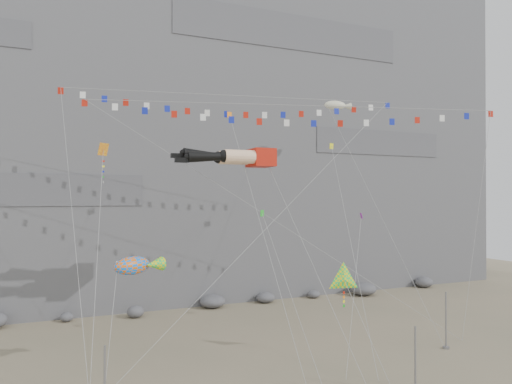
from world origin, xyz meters
The scene contains 17 objects.
ground centered at (0.00, 0.00, 0.00)m, with size 120.00×120.00×0.00m, color #85755C.
cliff centered at (0.00, 32.00, 25.00)m, with size 80.00×28.00×50.00m, color slate.
talus_boulders centered at (0.00, 17.00, 0.60)m, with size 60.00×3.00×1.20m, color slate, non-canonical shape.
anchor_pole_left centered at (-13.41, -4.50, 1.81)m, with size 0.12×0.12×3.61m, color gray.
anchor_pole_center centered at (3.43, -8.82, 1.92)m, with size 0.12×0.12×3.85m, color gray.
anchor_pole_right centered at (11.41, -3.21, 2.12)m, with size 0.12×0.12×4.24m, color gray.
legs_kite centered at (-2.45, 4.72, 14.46)m, with size 8.36×14.03×19.15m.
flag_banner_upper centered at (-0.62, 8.99, 20.22)m, with size 28.49×15.73×27.43m.
flag_banner_lower centered at (3.26, 4.43, 18.89)m, with size 32.98×11.41×22.74m.
harlequin_kite centered at (-12.42, 4.26, 14.60)m, with size 2.89×10.41×17.46m.
fish_windsock centered at (-11.04, 0.87, 6.95)m, with size 4.47×6.51×8.95m.
delta_kite centered at (3.35, -1.72, 5.47)m, with size 2.52×6.14×7.86m.
blimp_windsock centered at (11.84, 12.36, 20.84)m, with size 3.69×15.95×25.69m.
small_kite_a centered at (-1.69, 7.55, 17.88)m, with size 1.06×14.54×22.98m.
small_kite_b centered at (8.85, 3.82, 9.53)m, with size 8.74×10.16×15.86m.
small_kite_c centered at (-0.97, 2.66, 9.94)m, with size 1.10×9.91×13.69m.
small_kite_d centered at (8.92, 8.43, 15.86)m, with size 7.13×15.97×23.19m.
Camera 1 is at (-16.87, -31.49, 11.37)m, focal length 35.00 mm.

